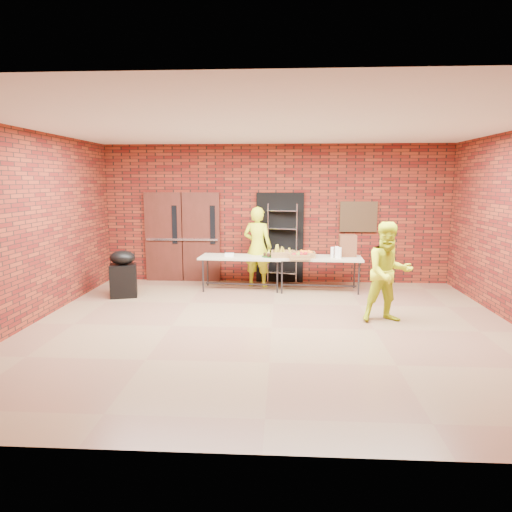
# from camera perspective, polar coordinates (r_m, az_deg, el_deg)

# --- Properties ---
(room) EXTENTS (8.08, 7.08, 3.28)m
(room) POSITION_cam_1_polar(r_m,az_deg,el_deg) (7.18, 2.06, 3.27)
(room) COLOR brown
(room) RESTS_ON ground
(double_doors) EXTENTS (1.78, 0.12, 2.10)m
(double_doors) POSITION_cam_1_polar(r_m,az_deg,el_deg) (10.91, -9.16, 2.35)
(double_doors) COLOR #451A13
(double_doors) RESTS_ON room
(dark_doorway) EXTENTS (1.10, 0.06, 2.10)m
(dark_doorway) POSITION_cam_1_polar(r_m,az_deg,el_deg) (10.68, 3.00, 2.29)
(dark_doorway) COLOR black
(dark_doorway) RESTS_ON room
(bronze_plaque) EXTENTS (0.85, 0.04, 0.70)m
(bronze_plaque) POSITION_cam_1_polar(r_m,az_deg,el_deg) (10.76, 12.69, 4.81)
(bronze_plaque) COLOR #382716
(bronze_plaque) RESTS_ON room
(wire_rack) EXTENTS (0.71, 0.38, 1.85)m
(wire_rack) POSITION_cam_1_polar(r_m,az_deg,el_deg) (10.55, 3.29, 1.51)
(wire_rack) COLOR silver
(wire_rack) RESTS_ON room
(table_left) EXTENTS (1.84, 0.86, 0.74)m
(table_left) POSITION_cam_1_polar(r_m,az_deg,el_deg) (9.97, -1.86, -0.38)
(table_left) COLOR tan
(table_left) RESTS_ON room
(table_right) EXTENTS (1.85, 0.85, 0.74)m
(table_right) POSITION_cam_1_polar(r_m,az_deg,el_deg) (9.91, 7.93, -0.49)
(table_right) COLOR tan
(table_right) RESTS_ON room
(basket_bananas) EXTENTS (0.50, 0.39, 0.16)m
(basket_bananas) POSITION_cam_1_polar(r_m,az_deg,el_deg) (9.86, 3.40, 0.30)
(basket_bananas) COLOR #A78043
(basket_bananas) RESTS_ON table_right
(basket_oranges) EXTENTS (0.45, 0.35, 0.14)m
(basket_oranges) POSITION_cam_1_polar(r_m,az_deg,el_deg) (9.86, 6.08, 0.22)
(basket_oranges) COLOR #A78043
(basket_oranges) RESTS_ON table_right
(basket_apples) EXTENTS (0.44, 0.34, 0.14)m
(basket_apples) POSITION_cam_1_polar(r_m,az_deg,el_deg) (9.63, 5.49, 0.00)
(basket_apples) COLOR #A78043
(basket_apples) RESTS_ON table_right
(muffin_tray) EXTENTS (0.38, 0.38, 0.09)m
(muffin_tray) POSITION_cam_1_polar(r_m,az_deg,el_deg) (9.89, 1.85, 0.16)
(muffin_tray) COLOR #134814
(muffin_tray) RESTS_ON table_left
(napkin_box) EXTENTS (0.20, 0.13, 0.07)m
(napkin_box) POSITION_cam_1_polar(r_m,az_deg,el_deg) (9.97, -3.35, 0.16)
(napkin_box) COLOR white
(napkin_box) RESTS_ON table_left
(coffee_dispenser) EXTENTS (0.36, 0.32, 0.47)m
(coffee_dispenser) POSITION_cam_1_polar(r_m,az_deg,el_deg) (10.10, 11.37, 1.30)
(coffee_dispenser) COLOR brown
(coffee_dispenser) RESTS_ON table_right
(cup_stack_front) EXTENTS (0.08, 0.08, 0.25)m
(cup_stack_front) POSITION_cam_1_polar(r_m,az_deg,el_deg) (9.80, 10.06, 0.45)
(cup_stack_front) COLOR white
(cup_stack_front) RESTS_ON table_right
(cup_stack_mid) EXTENTS (0.08, 0.08, 0.24)m
(cup_stack_mid) POSITION_cam_1_polar(r_m,az_deg,el_deg) (9.78, 10.41, 0.38)
(cup_stack_mid) COLOR white
(cup_stack_mid) RESTS_ON table_right
(cup_stack_back) EXTENTS (0.08, 0.08, 0.23)m
(cup_stack_back) POSITION_cam_1_polar(r_m,az_deg,el_deg) (9.88, 9.53, 0.46)
(cup_stack_back) COLOR white
(cup_stack_back) RESTS_ON table_right
(covered_grill) EXTENTS (0.63, 0.57, 0.96)m
(covered_grill) POSITION_cam_1_polar(r_m,az_deg,el_deg) (9.75, -16.27, -2.13)
(covered_grill) COLOR black
(covered_grill) RESTS_ON room
(volunteer_woman) EXTENTS (0.75, 0.60, 1.80)m
(volunteer_woman) POSITION_cam_1_polar(r_m,az_deg,el_deg) (10.23, 0.18, 1.16)
(volunteer_woman) COLOR #CFE018
(volunteer_woman) RESTS_ON room
(volunteer_man) EXTENTS (0.92, 0.77, 1.70)m
(volunteer_man) POSITION_cam_1_polar(r_m,az_deg,el_deg) (7.96, 16.22, -1.98)
(volunteer_man) COLOR #CFE018
(volunteer_man) RESTS_ON room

